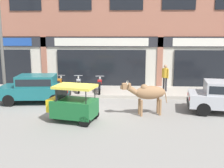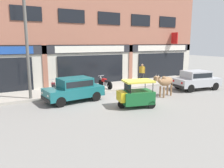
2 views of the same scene
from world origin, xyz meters
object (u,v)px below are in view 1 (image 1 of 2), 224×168
Objects in this scene: motorcycle_0 at (36,84)px; utility_pole at (1,39)px; motorcycle_1 at (58,85)px; motorcycle_2 at (79,85)px; car_0 at (36,87)px; motorcycle_3 at (100,86)px; pedestrian at (165,75)px; cow at (148,93)px; auto_rickshaw at (73,106)px.

utility_pole is (-1.61, -0.69, 2.71)m from motorcycle_0.
motorcycle_0 is 0.99× the size of motorcycle_1.
motorcycle_1 is at bearing 2.09° from motorcycle_0.
utility_pole is (-4.20, -0.72, 2.71)m from motorcycle_2.
car_0 is 2.06× the size of motorcycle_1.
motorcycle_0 is 0.99× the size of motorcycle_3.
car_0 is 7.47m from pedestrian.
car_0 is 2.33× the size of pedestrian.
cow is 0.99× the size of auto_rickshaw.
cow is at bearing -45.72° from motorcycle_2.
motorcycle_2 is (1.23, -0.02, 0.00)m from motorcycle_1.
motorcycle_1 is 1.00× the size of motorcycle_3.
pedestrian reaches higher than motorcycle_2.
car_0 is at bearing -160.73° from pedestrian.
motorcycle_1 is 6.44m from pedestrian.
pedestrian is (7.04, 2.46, 0.35)m from car_0.
cow is 5.99m from car_0.
car_0 is at bearing -106.72° from motorcycle_1.
motorcycle_3 is at bearing 31.39° from car_0.
car_0 is at bearing 162.15° from cow.
pedestrian reaches higher than auto_rickshaw.
cow is at bearing -55.92° from motorcycle_3.
motorcycle_3 is at bearing -2.04° from motorcycle_0.
motorcycle_2 is 5.05m from utility_pole.
pedestrian is at bearing 7.86° from motorcycle_3.
motorcycle_0 is at bearing -179.23° from motorcycle_2.
utility_pole is (-5.50, -0.55, 2.71)m from motorcycle_3.
motorcycle_0 is at bearing 109.66° from car_0.
utility_pole reaches higher than motorcycle_3.
cow is 1.17× the size of motorcycle_3.
auto_rickshaw is 1.18× the size of motorcycle_3.
pedestrian is (3.89, 0.54, 0.60)m from motorcycle_3.
car_0 is at bearing -70.34° from motorcycle_0.
utility_pole is (-4.90, 4.25, 2.61)m from auto_rickshaw.
motorcycle_1 is at bearing 179.29° from motorcycle_2.
motorcycle_2 is at bearing 172.35° from motorcycle_3.
utility_pole reaches higher than cow.
motorcycle_0 is 1.12× the size of pedestrian.
motorcycle_0 is 0.29× the size of utility_pole.
auto_rickshaw is at bearing -97.07° from motorcycle_3.
motorcycle_1 is at bearing 13.92° from utility_pole.
motorcycle_2 is at bearing 0.77° from motorcycle_0.
cow is at bearing -37.95° from motorcycle_1.
motorcycle_0 is 3.89m from motorcycle_3.
auto_rickshaw reaches higher than motorcycle_0.
motorcycle_0 is 7.81m from pedestrian.
motorcycle_0 is at bearing -177.91° from motorcycle_1.
utility_pole is at bearing -166.08° from motorcycle_1.
car_0 reaches higher than motorcycle_1.
cow reaches higher than auto_rickshaw.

